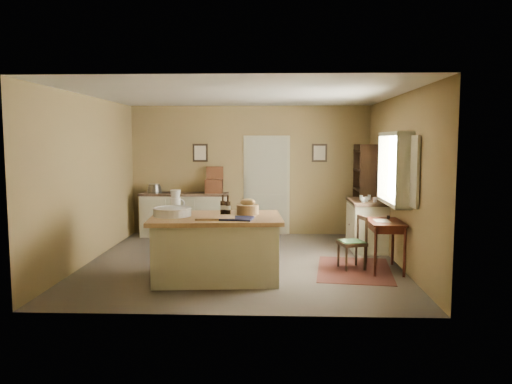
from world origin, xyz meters
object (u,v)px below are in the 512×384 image
sideboard (185,213)px  desk_chair (352,243)px  shelving_unit (366,192)px  right_cabinet (367,224)px  work_island (216,246)px  writing_desk (385,228)px

sideboard → desk_chair: bearing=-40.0°
sideboard → shelving_unit: shelving_unit is taller
shelving_unit → sideboard: bearing=176.9°
right_cabinet → shelving_unit: shelving_unit is taller
work_island → desk_chair: work_island is taller
shelving_unit → right_cabinet: bearing=-99.2°
work_island → shelving_unit: bearing=43.7°
sideboard → work_island: bearing=-72.2°
right_cabinet → shelving_unit: bearing=80.8°
sideboard → shelving_unit: size_ratio=0.95×
work_island → right_cabinet: size_ratio=1.75×
shelving_unit → work_island: bearing=-131.6°
work_island → shelving_unit: (2.67, 3.00, 0.47)m
work_island → desk_chair: size_ratio=2.41×
work_island → sideboard: (-1.03, 3.20, -0.00)m
sideboard → right_cabinet: size_ratio=1.64×
desk_chair → shelving_unit: bearing=58.8°
sideboard → desk_chair: 3.99m
sideboard → right_cabinet: sideboard is taller
writing_desk → right_cabinet: (-0.00, 1.52, -0.21)m
shelving_unit → desk_chair: bearing=-105.0°
work_island → shelving_unit: shelving_unit is taller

